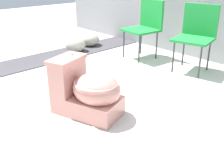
% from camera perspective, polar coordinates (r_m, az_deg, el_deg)
% --- Properties ---
extents(ground_plane, '(14.00, 14.00, 0.00)m').
position_cam_1_polar(ground_plane, '(2.58, -12.47, -7.18)').
color(ground_plane, beige).
extents(gravel_strip, '(0.56, 8.00, 0.01)m').
position_cam_1_polar(gravel_strip, '(3.94, -16.65, 2.82)').
color(gravel_strip, '#423F44').
rests_on(gravel_strip, ground).
extents(toilet, '(0.72, 0.55, 0.52)m').
position_cam_1_polar(toilet, '(2.35, -5.33, -3.65)').
color(toilet, tan).
rests_on(toilet, ground).
extents(folding_chair_left, '(0.48, 0.48, 0.83)m').
position_cam_1_polar(folding_chair_left, '(3.90, 7.41, 11.08)').
color(folding_chair_left, '#1E8C38').
rests_on(folding_chair_left, ground).
extents(folding_chair_middle, '(0.52, 0.52, 0.83)m').
position_cam_1_polar(folding_chair_middle, '(3.51, 17.95, 9.02)').
color(folding_chair_middle, '#1E8C38').
rests_on(folding_chair_middle, ground).
extents(boulder_near, '(0.41, 0.42, 0.23)m').
position_cam_1_polar(boulder_near, '(4.24, -7.94, 6.43)').
color(boulder_near, '#ADA899').
rests_on(boulder_near, ground).
extents(boulder_far, '(0.46, 0.45, 0.23)m').
position_cam_1_polar(boulder_far, '(4.56, -4.83, 7.61)').
color(boulder_far, '#ADA899').
rests_on(boulder_far, ground).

